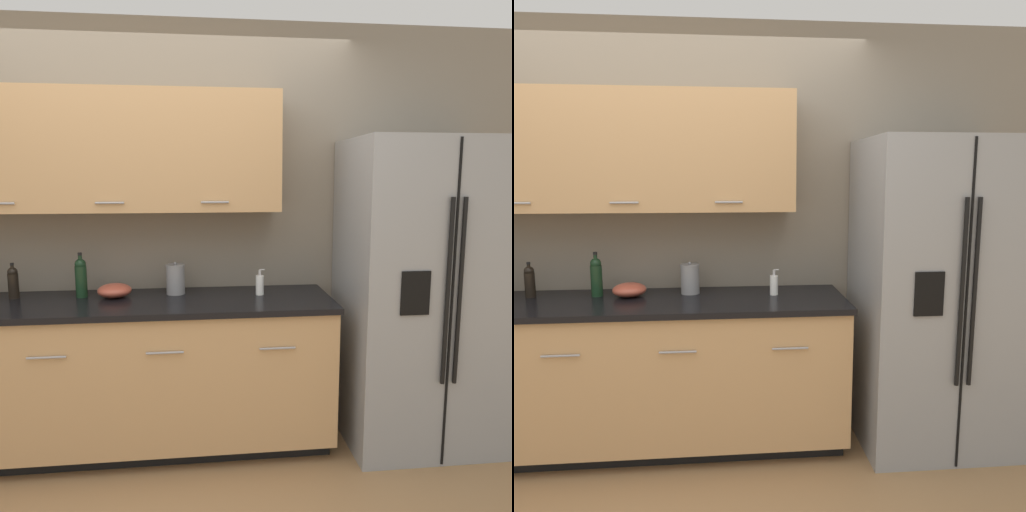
# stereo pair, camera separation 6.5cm
# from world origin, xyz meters

# --- Properties ---
(wall_back) EXTENTS (10.00, 0.39, 2.60)m
(wall_back) POSITION_xyz_m (-0.06, 1.12, 1.42)
(wall_back) COLOR gray
(wall_back) RESTS_ON ground_plane
(counter_unit) EXTENTS (2.57, 0.64, 0.92)m
(counter_unit) POSITION_xyz_m (-0.22, 0.82, 0.47)
(counter_unit) COLOR black
(counter_unit) RESTS_ON ground_plane
(refrigerator) EXTENTS (0.93, 0.76, 1.86)m
(refrigerator) POSITION_xyz_m (1.63, 0.76, 0.93)
(refrigerator) COLOR gray
(refrigerator) RESTS_ON ground_plane
(wine_bottle) EXTENTS (0.07, 0.07, 0.27)m
(wine_bottle) POSITION_xyz_m (-0.43, 0.94, 1.05)
(wine_bottle) COLOR black
(wine_bottle) RESTS_ON counter_unit
(soap_dispenser) EXTENTS (0.05, 0.05, 0.16)m
(soap_dispenser) POSITION_xyz_m (0.64, 0.87, 0.99)
(soap_dispenser) COLOR white
(soap_dispenser) RESTS_ON counter_unit
(oil_bottle) EXTENTS (0.06, 0.06, 0.21)m
(oil_bottle) POSITION_xyz_m (-0.82, 0.95, 1.02)
(oil_bottle) COLOR black
(oil_bottle) RESTS_ON counter_unit
(steel_canister) EXTENTS (0.12, 0.12, 0.20)m
(steel_canister) POSITION_xyz_m (0.13, 0.96, 1.02)
(steel_canister) COLOR gray
(steel_canister) RESTS_ON counter_unit
(mixing_bowl) EXTENTS (0.20, 0.20, 0.08)m
(mixing_bowl) POSITION_xyz_m (-0.23, 0.91, 0.97)
(mixing_bowl) COLOR #B24C38
(mixing_bowl) RESTS_ON counter_unit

